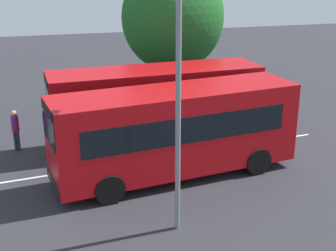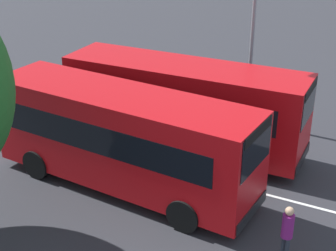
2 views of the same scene
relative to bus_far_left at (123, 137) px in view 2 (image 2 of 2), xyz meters
name	(u,v)px [view 2 (image 2 of 2)]	position (x,y,z in m)	size (l,w,h in m)	color
ground_plane	(154,165)	(-0.01, 1.73, -1.88)	(70.65, 70.65, 0.00)	#2B2B30
bus_far_left	(123,137)	(0.00, 0.00, 0.00)	(9.43, 2.86, 3.42)	#B70C11
bus_center_left	(184,104)	(0.14, 3.57, 0.00)	(9.57, 3.66, 3.42)	#B70C11
pedestrian	(287,231)	(6.06, -0.72, -0.80)	(0.45, 0.45, 1.82)	#232833
street_lamp	(250,9)	(1.07, 6.97, 3.11)	(0.73, 2.76, 8.71)	gray
lane_stripe_outer_left	(154,165)	(-0.01, 1.73, -1.88)	(14.58, 0.12, 0.01)	silver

